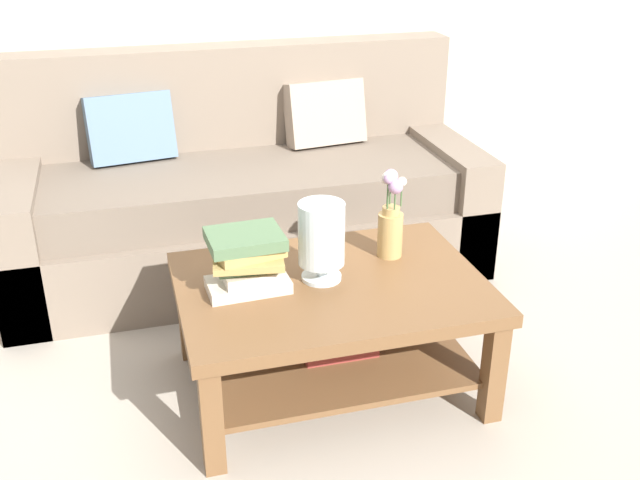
{
  "coord_description": "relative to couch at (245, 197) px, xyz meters",
  "views": [
    {
      "loc": [
        -0.69,
        -2.59,
        1.74
      ],
      "look_at": [
        -0.01,
        -0.15,
        0.55
      ],
      "focal_mm": 41.74,
      "sensor_mm": 36.0,
      "label": 1
    }
  ],
  "objects": [
    {
      "name": "flower_pitcher",
      "position": [
        0.4,
        -0.98,
        0.24
      ],
      "size": [
        0.1,
        0.11,
        0.35
      ],
      "color": "tan",
      "rests_on": "coffee_table"
    },
    {
      "name": "couch",
      "position": [
        0.0,
        0.0,
        0.0
      ],
      "size": [
        2.28,
        0.9,
        1.06
      ],
      "color": "#7A6B5B",
      "rests_on": "ground"
    },
    {
      "name": "book_stack_main",
      "position": [
        -0.18,
        -1.1,
        0.2
      ],
      "size": [
        0.3,
        0.26,
        0.21
      ],
      "color": "beige",
      "rests_on": "coffee_table"
    },
    {
      "name": "glass_hurricane_vase",
      "position": [
        0.09,
        -1.1,
        0.26
      ],
      "size": [
        0.17,
        0.17,
        0.3
      ],
      "color": "silver",
      "rests_on": "coffee_table"
    },
    {
      "name": "ground_plane",
      "position": [
        0.13,
        -0.83,
        -0.36
      ],
      "size": [
        10.0,
        10.0,
        0.0
      ],
      "primitive_type": "plane",
      "color": "#ADA393"
    },
    {
      "name": "coffee_table",
      "position": [
        0.12,
        -1.13,
        -0.03
      ],
      "size": [
        1.11,
        0.81,
        0.45
      ],
      "color": "brown",
      "rests_on": "ground"
    }
  ]
}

